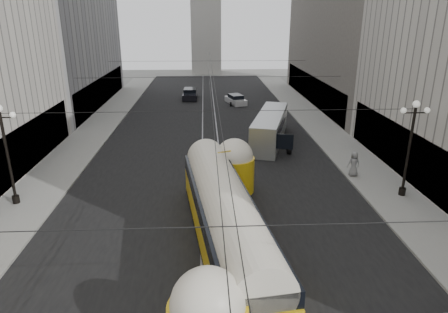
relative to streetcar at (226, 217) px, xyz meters
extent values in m
cube|color=black|center=(-0.50, 20.19, -1.85)|extent=(20.00, 85.00, 0.02)
cube|color=gray|center=(-12.50, 23.69, -1.78)|extent=(4.00, 72.00, 0.15)
cube|color=gray|center=(11.50, 23.69, -1.78)|extent=(4.00, 72.00, 0.15)
cube|color=gray|center=(-1.25, 20.19, -1.85)|extent=(0.12, 85.00, 0.04)
cube|color=gray|center=(0.25, 20.19, -1.85)|extent=(0.12, 85.00, 0.04)
cube|color=black|center=(-14.55, 11.69, 0.15)|extent=(0.10, 18.00, 3.60)
cube|color=black|center=(-14.55, 35.69, 0.15)|extent=(0.10, 25.20, 3.60)
cube|color=black|center=(13.55, 9.69, 0.15)|extent=(0.10, 18.00, 3.60)
cube|color=black|center=(13.55, 35.69, 0.15)|extent=(0.10, 28.80, 3.60)
cube|color=#B2AFA8|center=(-0.50, 67.69, 10.15)|extent=(6.00, 6.00, 24.00)
cylinder|color=black|center=(-13.10, 5.69, 1.30)|extent=(0.18, 0.18, 6.00)
cylinder|color=black|center=(-13.10, 5.69, -1.45)|extent=(0.44, 0.44, 0.50)
cylinder|color=black|center=(-13.10, 5.69, 3.90)|extent=(1.60, 0.08, 0.08)
sphere|color=white|center=(-12.35, 5.69, 4.05)|extent=(0.36, 0.36, 0.36)
cylinder|color=black|center=(12.10, 5.69, 1.30)|extent=(0.18, 0.18, 6.00)
cylinder|color=black|center=(12.10, 5.69, -1.45)|extent=(0.44, 0.44, 0.50)
cylinder|color=black|center=(12.10, 5.69, 3.90)|extent=(1.60, 0.08, 0.08)
sphere|color=white|center=(12.10, 5.69, 4.45)|extent=(0.44, 0.44, 0.44)
sphere|color=white|center=(11.35, 5.69, 4.05)|extent=(0.36, 0.36, 0.36)
sphere|color=white|center=(12.85, 5.69, 4.05)|extent=(0.36, 0.36, 0.36)
cylinder|color=black|center=(-0.50, -8.31, 4.15)|extent=(25.00, 0.03, 0.03)
cylinder|color=black|center=(-0.50, 5.69, 4.15)|extent=(25.00, 0.03, 0.03)
cylinder|color=black|center=(-0.50, 19.69, 4.15)|extent=(25.00, 0.03, 0.03)
cylinder|color=black|center=(-0.50, 33.69, 4.15)|extent=(25.00, 0.03, 0.03)
cylinder|color=black|center=(-0.50, 23.69, 3.95)|extent=(0.03, 72.00, 0.03)
cylinder|color=black|center=(-0.10, 23.69, 3.95)|extent=(0.03, 72.00, 0.03)
cube|color=gold|center=(0.00, 0.00, -0.75)|extent=(4.68, 14.99, 1.79)
cube|color=black|center=(0.00, 0.00, -1.59)|extent=(4.62, 14.55, 0.32)
cube|color=black|center=(0.00, 0.00, 0.41)|extent=(4.67, 14.77, 0.90)
cylinder|color=silver|center=(0.00, 0.00, 0.73)|extent=(4.34, 14.72, 2.42)
sphere|color=silver|center=(-0.97, -7.21, 0.62)|extent=(2.53, 2.53, 2.53)
cylinder|color=gold|center=(0.97, 7.21, -0.64)|extent=(2.74, 2.74, 2.42)
sphere|color=silver|center=(0.97, 7.21, 0.62)|extent=(2.53, 2.53, 2.53)
cube|color=#A3A7A8|center=(5.19, 18.33, -0.45)|extent=(5.17, 11.07, 2.72)
cube|color=black|center=(5.19, 18.33, 0.00)|extent=(5.08, 10.71, 1.00)
cube|color=black|center=(5.19, 12.95, -0.13)|extent=(2.03, 0.67, 1.27)
cylinder|color=black|center=(4.06, 14.69, -1.40)|extent=(0.30, 0.91, 0.91)
cylinder|color=black|center=(6.32, 14.69, -1.40)|extent=(0.30, 0.91, 0.91)
cylinder|color=black|center=(4.06, 21.97, -1.40)|extent=(0.30, 0.91, 0.91)
cylinder|color=black|center=(6.32, 21.97, -1.40)|extent=(0.30, 0.91, 0.91)
cube|color=white|center=(3.24, 35.64, -1.41)|extent=(2.87, 4.49, 0.74)
cube|color=black|center=(3.24, 35.64, -0.89)|extent=(2.12, 2.64, 0.70)
cylinder|color=black|center=(2.47, 34.22, -1.56)|extent=(0.22, 0.59, 0.59)
cylinder|color=black|center=(4.02, 34.22, -1.56)|extent=(0.22, 0.59, 0.59)
cylinder|color=black|center=(2.47, 37.06, -1.56)|extent=(0.22, 0.59, 0.59)
cylinder|color=black|center=(4.02, 37.06, -1.56)|extent=(0.22, 0.59, 0.59)
cube|color=black|center=(-3.06, 39.50, -1.34)|extent=(2.10, 4.89, 0.86)
cube|color=black|center=(-3.06, 39.50, -0.73)|extent=(1.81, 2.70, 0.81)
cylinder|color=black|center=(-3.95, 37.86, -1.51)|extent=(0.22, 0.69, 0.69)
cylinder|color=black|center=(-2.16, 37.86, -1.51)|extent=(0.22, 0.69, 0.69)
cylinder|color=black|center=(-3.95, 41.15, -1.51)|extent=(0.22, 0.69, 0.69)
cylinder|color=black|center=(-2.16, 41.15, -1.51)|extent=(0.22, 0.69, 0.69)
imported|color=slate|center=(10.00, 9.17, -0.76)|extent=(0.98, 0.66, 1.89)
camera|label=1|loc=(-0.95, -17.97, 9.63)|focal=32.00mm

